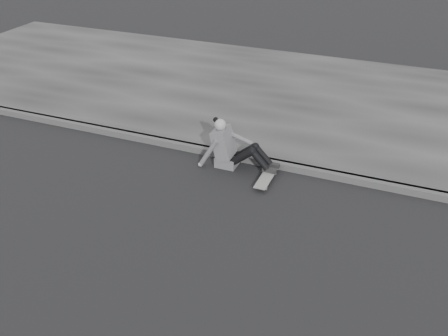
% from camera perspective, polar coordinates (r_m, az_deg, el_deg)
% --- Properties ---
extents(ground, '(80.00, 80.00, 0.00)m').
position_cam_1_polar(ground, '(6.47, 14.40, -13.72)').
color(ground, black).
rests_on(ground, ground).
extents(curb, '(24.00, 0.16, 0.12)m').
position_cam_1_polar(curb, '(8.51, 17.27, -1.75)').
color(curb, '#434343').
rests_on(curb, ground).
extents(sidewalk, '(24.00, 6.00, 0.12)m').
position_cam_1_polar(sidewalk, '(11.20, 19.11, 6.00)').
color(sidewalk, '#353535').
rests_on(sidewalk, ground).
extents(skateboard, '(0.20, 0.78, 0.09)m').
position_cam_1_polar(skateboard, '(8.30, 4.88, -1.07)').
color(skateboard, gray).
rests_on(skateboard, ground).
extents(seated_woman, '(1.38, 0.46, 0.88)m').
position_cam_1_polar(seated_woman, '(8.56, 0.78, 2.34)').
color(seated_woman, '#58585A').
rests_on(seated_woman, ground).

